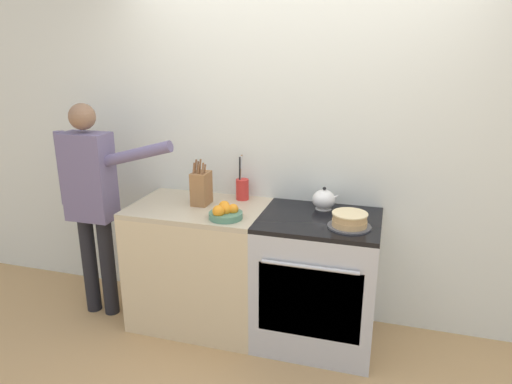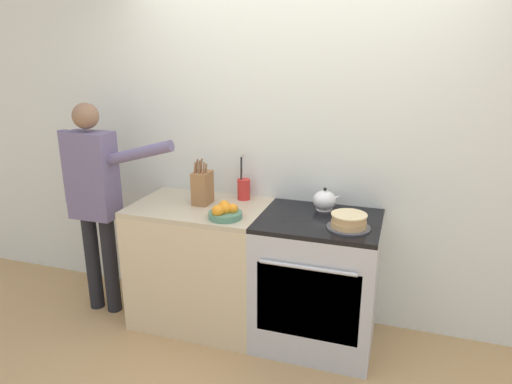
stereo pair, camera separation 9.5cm
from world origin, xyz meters
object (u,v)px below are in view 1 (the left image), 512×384
(utensil_crock, at_px, (242,188))
(layer_cake, at_px, (350,220))
(stove_range, at_px, (317,280))
(fruit_bowl, at_px, (225,212))
(person_baker, at_px, (92,194))
(tea_kettle, at_px, (324,200))
(knife_block, at_px, (201,188))

(utensil_crock, bearing_deg, layer_cake, -22.91)
(stove_range, height_order, fruit_bowl, fruit_bowl)
(person_baker, bearing_deg, utensil_crock, 30.59)
(layer_cake, xyz_separation_m, tea_kettle, (-0.20, 0.30, 0.02))
(layer_cake, relative_size, knife_block, 0.82)
(stove_range, distance_m, utensil_crock, 0.85)
(tea_kettle, height_order, knife_block, knife_block)
(layer_cake, relative_size, utensil_crock, 0.82)
(stove_range, bearing_deg, knife_block, 176.81)
(knife_block, relative_size, person_baker, 0.20)
(utensil_crock, xyz_separation_m, fruit_bowl, (0.02, -0.41, -0.05))
(utensil_crock, bearing_deg, person_baker, -161.26)
(person_baker, bearing_deg, fruit_bowl, 8.53)
(tea_kettle, relative_size, person_baker, 0.12)
(stove_range, xyz_separation_m, fruit_bowl, (-0.59, -0.18, 0.49))
(tea_kettle, bearing_deg, knife_block, -170.54)
(knife_block, relative_size, fruit_bowl, 1.49)
(stove_range, xyz_separation_m, utensil_crock, (-0.61, 0.23, 0.54))
(layer_cake, bearing_deg, utensil_crock, 157.09)
(knife_block, distance_m, fruit_bowl, 0.36)
(fruit_bowl, bearing_deg, tea_kettle, 31.95)
(tea_kettle, height_order, person_baker, person_baker)
(layer_cake, distance_m, utensil_crock, 0.88)
(stove_range, xyz_separation_m, tea_kettle, (-0.00, 0.19, 0.52))
(tea_kettle, relative_size, fruit_bowl, 0.88)
(knife_block, relative_size, utensil_crock, 1.00)
(knife_block, bearing_deg, stove_range, -3.19)
(tea_kettle, relative_size, knife_block, 0.59)
(tea_kettle, distance_m, person_baker, 1.67)
(fruit_bowl, bearing_deg, layer_cake, 5.00)
(stove_range, height_order, utensil_crock, utensil_crock)
(stove_range, bearing_deg, utensil_crock, 159.07)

